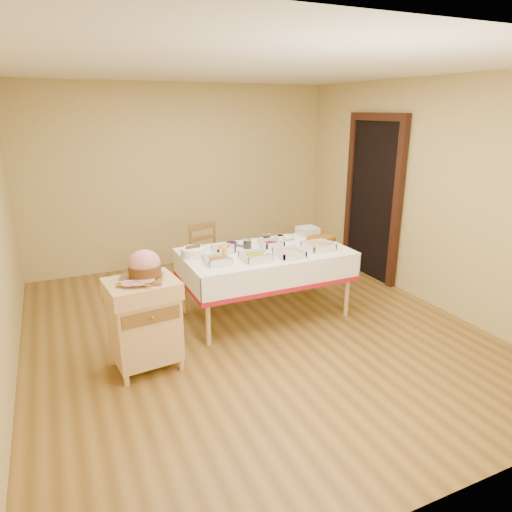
{
  "coord_description": "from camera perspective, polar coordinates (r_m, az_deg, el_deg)",
  "views": [
    {
      "loc": [
        -1.76,
        -4.02,
        2.26
      ],
      "look_at": [
        0.14,
        0.2,
        0.75
      ],
      "focal_mm": 32.0,
      "sensor_mm": 36.0,
      "label": 1
    }
  ],
  "objects": [
    {
      "name": "small_bowl_right",
      "position": [
        5.44,
        3.0,
        2.37
      ],
      "size": [
        0.11,
        0.11,
        0.05
      ],
      "color": "silver",
      "rests_on": "dining_table"
    },
    {
      "name": "serving_dish_c",
      "position": [
        4.82,
        4.2,
        0.35
      ],
      "size": [
        0.27,
        0.27,
        0.11
      ],
      "color": "silver",
      "rests_on": "dining_table"
    },
    {
      "name": "serving_dish_d",
      "position": [
        5.11,
        7.84,
        1.24
      ],
      "size": [
        0.29,
        0.29,
        0.11
      ],
      "color": "silver",
      "rests_on": "dining_table"
    },
    {
      "name": "dining_table",
      "position": [
        5.07,
        1.15,
        -1.08
      ],
      "size": [
        1.82,
        1.02,
        0.76
      ],
      "color": "#DDB57A",
      "rests_on": "ground"
    },
    {
      "name": "serving_dish_a",
      "position": [
        4.61,
        -4.87,
        -0.52
      ],
      "size": [
        0.25,
        0.25,
        0.11
      ],
      "color": "silver",
      "rests_on": "dining_table"
    },
    {
      "name": "serving_dish_f",
      "position": [
        5.15,
        1.91,
        1.53
      ],
      "size": [
        0.24,
        0.23,
        0.11
      ],
      "color": "silver",
      "rests_on": "dining_table"
    },
    {
      "name": "small_bowl_left",
      "position": [
        5.05,
        -7.09,
        0.99
      ],
      "size": [
        0.12,
        0.12,
        0.05
      ],
      "color": "silver",
      "rests_on": "dining_table"
    },
    {
      "name": "bowl_white_imported",
      "position": [
        5.21,
        -1.51,
        1.53
      ],
      "size": [
        0.19,
        0.19,
        0.04
      ],
      "primitive_type": "imported",
      "rotation": [
        0.0,
        0.0,
        -0.25
      ],
      "color": "silver",
      "rests_on": "dining_table"
    },
    {
      "name": "dining_chair",
      "position": [
        5.71,
        -5.88,
        -0.37
      ],
      "size": [
        0.49,
        0.47,
        0.9
      ],
      "color": "brown",
      "rests_on": "ground"
    },
    {
      "name": "bowl_small_imported",
      "position": [
        5.46,
        3.95,
        2.33
      ],
      "size": [
        0.17,
        0.17,
        0.05
      ],
      "primitive_type": "imported",
      "rotation": [
        0.0,
        0.0,
        -0.13
      ],
      "color": "silver",
      "rests_on": "dining_table"
    },
    {
      "name": "serving_dish_b",
      "position": [
        4.7,
        -0.04,
        -0.06
      ],
      "size": [
        0.28,
        0.28,
        0.11
      ],
      "color": "silver",
      "rests_on": "dining_table"
    },
    {
      "name": "serving_dish_e",
      "position": [
        4.97,
        -4.09,
        0.85
      ],
      "size": [
        0.22,
        0.21,
        0.1
      ],
      "color": "silver",
      "rests_on": "dining_table"
    },
    {
      "name": "preserve_jar_left",
      "position": [
        5.09,
        -1.09,
        1.59
      ],
      "size": [
        0.1,
        0.1,
        0.12
      ],
      "color": "silver",
      "rests_on": "dining_table"
    },
    {
      "name": "bread_basket",
      "position": [
        4.85,
        -7.86,
        0.48
      ],
      "size": [
        0.26,
        0.26,
        0.11
      ],
      "color": "white",
      "rests_on": "dining_table"
    },
    {
      "name": "plate_stack",
      "position": [
        5.68,
        6.46,
        3.13
      ],
      "size": [
        0.23,
        0.23,
        0.1
      ],
      "color": "silver",
      "rests_on": "dining_table"
    },
    {
      "name": "mustard_bottle",
      "position": [
        4.73,
        -3.89,
        0.47
      ],
      "size": [
        0.05,
        0.05,
        0.17
      ],
      "color": "yellow",
      "rests_on": "dining_table"
    },
    {
      "name": "ham_on_board",
      "position": [
        4.04,
        -13.83,
        -1.33
      ],
      "size": [
        0.39,
        0.38,
        0.26
      ],
      "color": "brown",
      "rests_on": "butcher_cart"
    },
    {
      "name": "preserve_jar_right",
      "position": [
        5.3,
        1.33,
        2.24
      ],
      "size": [
        0.1,
        0.1,
        0.12
      ],
      "color": "silver",
      "rests_on": "dining_table"
    },
    {
      "name": "room_shell",
      "position": [
        4.49,
        -0.62,
        5.73
      ],
      "size": [
        5.0,
        5.0,
        5.0
      ],
      "color": "brown",
      "rests_on": "ground"
    },
    {
      "name": "brass_platter",
      "position": [
        5.44,
        8.09,
        2.13
      ],
      "size": [
        0.38,
        0.27,
        0.05
      ],
      "color": "#B38D32",
      "rests_on": "dining_table"
    },
    {
      "name": "small_bowl_mid",
      "position": [
        5.16,
        -3.09,
        1.49
      ],
      "size": [
        0.12,
        0.12,
        0.05
      ],
      "color": "navy",
      "rests_on": "dining_table"
    },
    {
      "name": "butcher_cart",
      "position": [
        4.18,
        -13.8,
        -7.69
      ],
      "size": [
        0.64,
        0.55,
        0.84
      ],
      "color": "#DDB57A",
      "rests_on": "ground"
    },
    {
      "name": "doorway",
      "position": [
        6.42,
        14.45,
        7.19
      ],
      "size": [
        0.09,
        1.1,
        2.2
      ],
      "color": "black",
      "rests_on": "ground"
    }
  ]
}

